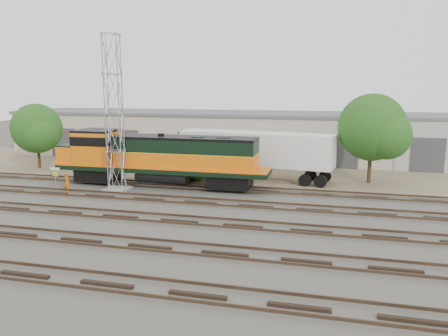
% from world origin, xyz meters
% --- Properties ---
extents(ground, '(140.00, 140.00, 0.00)m').
position_xyz_m(ground, '(0.00, 0.00, 0.00)').
color(ground, '#47423A').
rests_on(ground, ground).
extents(dirt_strip, '(80.00, 16.00, 0.02)m').
position_xyz_m(dirt_strip, '(0.00, 15.00, 0.01)').
color(dirt_strip, '#726047').
rests_on(dirt_strip, ground).
extents(tracks, '(80.00, 20.40, 0.28)m').
position_xyz_m(tracks, '(0.00, -3.00, 0.08)').
color(tracks, black).
rests_on(tracks, ground).
extents(warehouse, '(58.40, 10.40, 5.30)m').
position_xyz_m(warehouse, '(0.04, 22.98, 2.65)').
color(warehouse, beige).
rests_on(warehouse, ground).
extents(locomotive, '(18.18, 3.19, 4.37)m').
position_xyz_m(locomotive, '(-5.06, 6.00, 2.49)').
color(locomotive, black).
rests_on(locomotive, tracks).
extents(signal_tower, '(1.80, 1.80, 12.22)m').
position_xyz_m(signal_tower, '(-7.76, 3.88, 5.95)').
color(signal_tower, gray).
rests_on(signal_tower, ground).
extents(sign_post, '(0.88, 0.16, 2.17)m').
position_xyz_m(sign_post, '(-11.71, 1.46, 1.52)').
color(sign_post, gray).
rests_on(sign_post, ground).
extents(worker, '(0.71, 0.64, 1.63)m').
position_xyz_m(worker, '(-11.21, 2.18, 0.82)').
color(worker, '#D5680B').
rests_on(worker, ground).
extents(semi_trailer, '(14.08, 4.79, 4.25)m').
position_xyz_m(semi_trailer, '(2.66, 10.70, 2.68)').
color(semi_trailer, white).
rests_on(semi_trailer, ground).
extents(tree_west, '(5.29, 5.04, 6.59)m').
position_xyz_m(tree_west, '(-19.99, 10.77, 3.94)').
color(tree_west, '#382619').
rests_on(tree_west, ground).
extents(tree_mid, '(4.26, 4.06, 4.06)m').
position_xyz_m(tree_mid, '(-3.50, 9.49, 1.69)').
color(tree_mid, '#382619').
rests_on(tree_mid, ground).
extents(tree_east, '(6.00, 5.71, 7.71)m').
position_xyz_m(tree_east, '(12.48, 11.27, 4.70)').
color(tree_east, '#382619').
rests_on(tree_east, ground).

